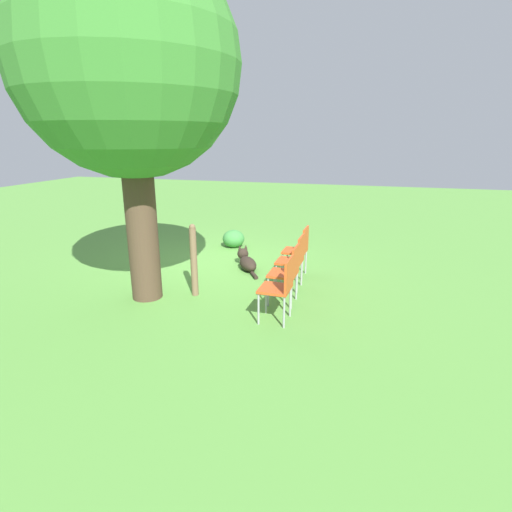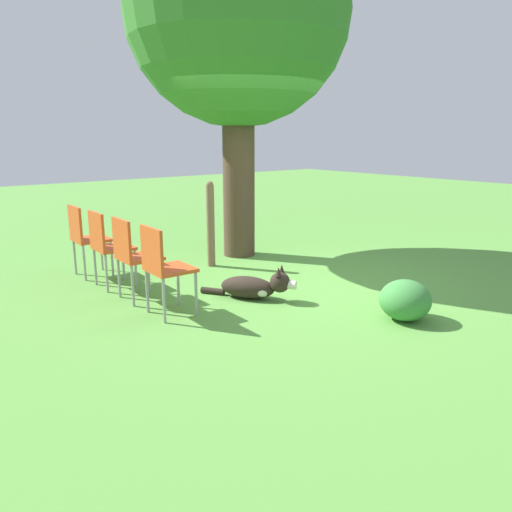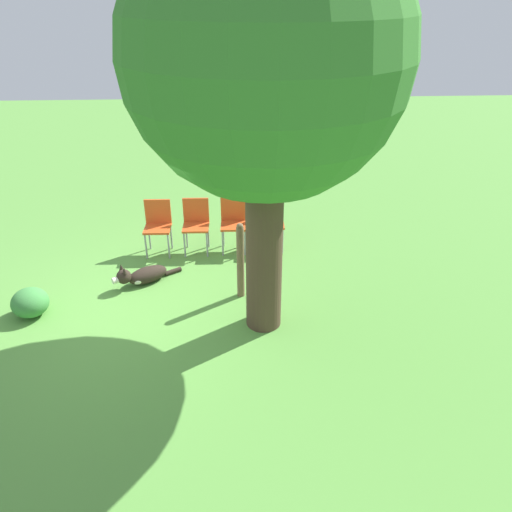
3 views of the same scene
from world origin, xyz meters
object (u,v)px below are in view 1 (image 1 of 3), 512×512
Objects in this scene: dog at (247,262)px; red_chair_3 at (281,285)px; oak_tree at (128,67)px; red_chair_1 at (294,258)px; red_chair_2 at (288,270)px; red_chair_0 at (299,248)px; fence_post at (194,260)px.

red_chair_3 is at bearing 176.08° from dog.
oak_tree is 3.76m from red_chair_1.
red_chair_0 is at bearing -86.08° from red_chair_2.
fence_post is at bearing -18.53° from red_chair_3.
fence_post is 2.01m from red_chair_0.
oak_tree is 5.43× the size of red_chair_1.
red_chair_1 is (-2.21, -1.02, -2.87)m from oak_tree.
red_chair_1 is 1.00× the size of red_chair_3.
red_chair_2 reaches higher than dog.
fence_post is (-0.71, -0.29, -2.82)m from oak_tree.
red_chair_1 is at bearing -155.27° from oak_tree.
red_chair_0 is 1.00× the size of red_chair_2.
red_chair_2 is at bearing -170.57° from oak_tree.
red_chair_0 reaches higher than dog.
red_chair_3 is (-2.26, 0.27, -2.87)m from oak_tree.
red_chair_2 is at bearing 93.92° from red_chair_1.
fence_post is 1.65m from red_chair_3.
oak_tree is at bearing 22.49° from fence_post.
fence_post reaches higher than red_chair_3.
dog is 1.08× the size of red_chair_3.
fence_post is 1.53m from red_chair_2.
red_chair_2 is at bearing -86.08° from red_chair_3.
red_chair_0 is at bearing -86.08° from red_chair_3.
red_chair_0 is 1.29m from red_chair_2.
red_chair_2 and red_chair_3 have the same top height.
fence_post is (0.42, 1.52, 0.46)m from dog.
red_chair_0 is 1.00× the size of red_chair_1.
red_chair_3 is (-1.13, 2.09, 0.41)m from dog.
red_chair_2 is (-2.23, -0.37, -2.87)m from oak_tree.
red_chair_1 is at bearing 93.92° from red_chair_0.
fence_post is 1.67m from red_chair_1.
dog is 1.14m from red_chair_0.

